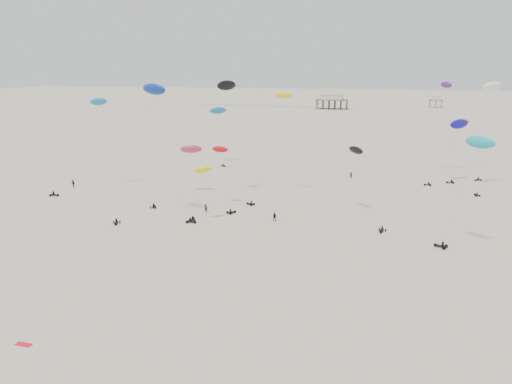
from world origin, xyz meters
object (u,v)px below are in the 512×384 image
(pavilion_main, at_px, (332,103))
(rig_9, at_px, (274,125))
(pavilion_small, at_px, (436,102))
(spectator_0, at_px, (206,212))
(rig_4, at_px, (219,117))

(pavilion_main, relative_size, rig_9, 0.86)
(pavilion_small, bearing_deg, spectator_0, -104.32)
(pavilion_main, distance_m, spectator_0, 253.69)
(pavilion_small, height_order, rig_9, rig_9)
(pavilion_main, distance_m, pavilion_small, 76.16)
(pavilion_main, height_order, spectator_0, pavilion_main)
(rig_4, distance_m, rig_9, 42.27)
(pavilion_main, bearing_deg, rig_9, -87.97)
(pavilion_small, height_order, rig_4, rig_4)
(pavilion_main, height_order, rig_9, rig_9)
(rig_9, bearing_deg, spectator_0, 167.17)
(pavilion_main, height_order, pavilion_small, pavilion_main)
(rig_4, bearing_deg, pavilion_main, -147.71)
(pavilion_main, bearing_deg, pavilion_small, 23.20)
(rig_9, xyz_separation_m, spectator_0, (-10.90, -15.07, -16.11))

